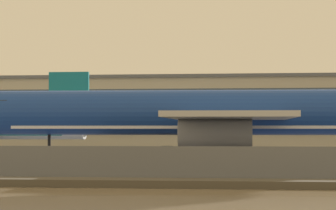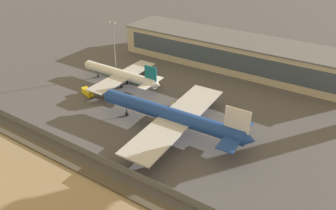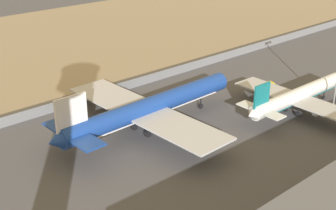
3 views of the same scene
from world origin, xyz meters
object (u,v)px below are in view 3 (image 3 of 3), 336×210
cargo_jet_blue (149,108)px  ops_van (264,87)px  passenger_jet_white_teal (297,96)px  baggage_tug (211,138)px

cargo_jet_blue → ops_van: 37.20m
passenger_jet_white_teal → baggage_tug: bearing=-6.3°
passenger_jet_white_teal → ops_van: size_ratio=6.54×
passenger_jet_white_teal → baggage_tug: 26.64m
baggage_tug → passenger_jet_white_teal: bearing=173.7°
cargo_jet_blue → ops_van: bearing=175.8°
passenger_jet_white_teal → ops_van: (-4.41, -13.07, -2.79)m
passenger_jet_white_teal → baggage_tug: size_ratio=10.93×
cargo_jet_blue → baggage_tug: size_ratio=15.09×
cargo_jet_blue → passenger_jet_white_teal: 36.14m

